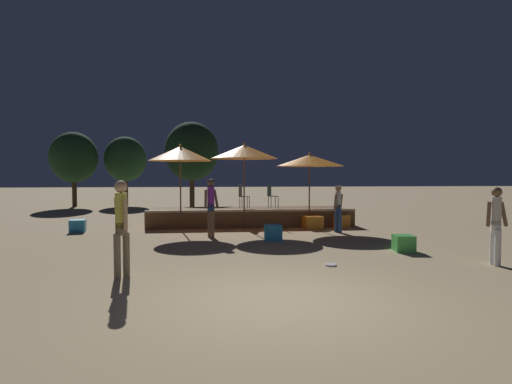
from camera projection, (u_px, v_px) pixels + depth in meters
The scene contains 20 objects.
ground_plane at pixel (284, 300), 6.28m from camera, with size 120.00×120.00×0.00m, color tan.
wooden_deck at pixel (250, 216), 16.02m from camera, with size 7.84×2.56×0.69m.
patio_umbrella_0 at pixel (180, 154), 14.09m from camera, with size 2.23×2.23×3.07m.
patio_umbrella_1 at pixel (244, 152), 14.38m from camera, with size 2.42×2.42×3.13m.
patio_umbrella_2 at pixel (310, 161), 14.72m from camera, with size 2.51×2.51×2.80m.
cube_seat_0 at pixel (340, 221), 15.07m from camera, with size 0.63×0.63×0.48m.
cube_seat_1 at pixel (312, 222), 14.68m from camera, with size 0.72×0.72×0.46m.
cube_seat_2 at pixel (273, 232), 12.08m from camera, with size 0.56×0.56×0.46m.
cube_seat_3 at pixel (404, 243), 10.31m from camera, with size 0.53×0.53×0.42m.
cube_seat_4 at pixel (78, 226), 13.85m from camera, with size 0.57×0.57×0.42m.
person_0 at pixel (121, 223), 7.62m from camera, with size 0.36×0.44×1.87m.
person_1 at pixel (496, 223), 8.68m from camera, with size 0.49×0.30×1.71m.
person_2 at pixel (211, 204), 12.57m from camera, with size 0.48×0.31×1.85m.
person_3 at pixel (338, 206), 13.69m from camera, with size 0.43×0.33×1.62m.
bistro_chair_0 at pixel (242, 194), 15.46m from camera, with size 0.44×0.44×0.90m.
bistro_chair_1 at pixel (271, 194), 15.64m from camera, with size 0.42×0.42×0.90m.
frisbee_disc at pixel (330, 265), 8.69m from camera, with size 0.26×0.26×0.03m.
background_tree_0 at pixel (125, 159), 26.34m from camera, with size 2.69×2.69×4.50m.
background_tree_1 at pixel (192, 152), 22.52m from camera, with size 3.01×3.01×4.96m.
background_tree_2 at pixel (74, 158), 24.83m from camera, with size 2.86×2.86×4.64m.
Camera 1 is at (-1.07, -6.12, 1.97)m, focal length 28.00 mm.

